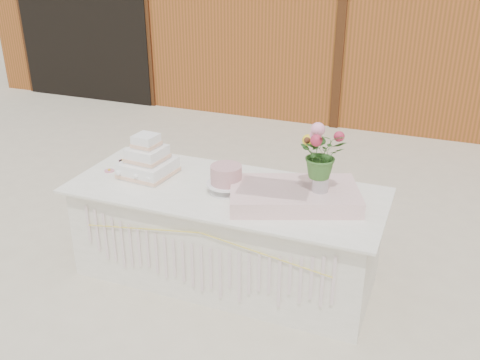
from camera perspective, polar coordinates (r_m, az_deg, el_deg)
name	(u,v)px	position (r m, az deg, el deg)	size (l,w,h in m)	color
ground	(227,274)	(4.43, -1.45, -10.03)	(80.00, 80.00, 0.00)	beige
cake_table	(226,233)	(4.22, -1.53, -5.72)	(2.40, 1.00, 0.77)	white
wedding_cake	(148,162)	(4.30, -9.82, 1.93)	(0.41, 0.41, 0.34)	white
pink_cake_stand	(226,178)	(3.94, -1.48, 0.26)	(0.30, 0.30, 0.21)	white
satin_runner	(294,195)	(3.83, 5.79, -1.64)	(0.91, 0.53, 0.11)	#FFD2CD
flower_vase	(321,181)	(3.76, 8.60, -0.09)	(0.11, 0.11, 0.16)	#B2B2B7
bouquet	(323,147)	(3.66, 8.84, 3.46)	(0.31, 0.27, 0.34)	#396A2A
loose_flowers	(122,165)	(4.55, -12.50, 1.58)	(0.16, 0.39, 0.02)	pink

